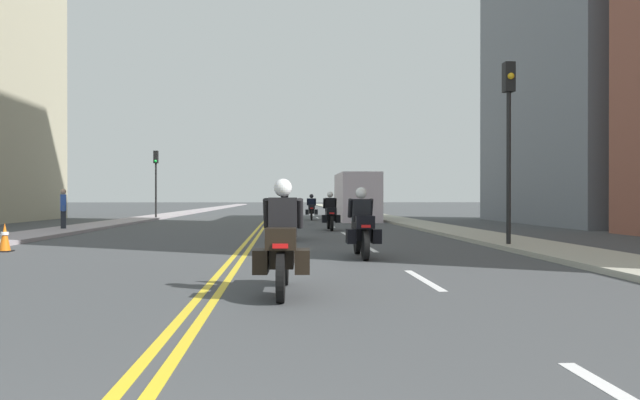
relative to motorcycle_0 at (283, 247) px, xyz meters
The scene contains 19 objects.
ground_plane 41.30m from the motorcycle_0, 91.43° to the left, with size 264.00×264.00×0.00m, color #414345.
sidewalk_left 42.22m from the motorcycle_0, 102.06° to the left, with size 2.13×144.00×0.12m, color #A0969A.
sidewalk_right 41.84m from the motorcycle_0, 80.70° to the left, with size 2.13×144.00×0.12m, color #A9A795.
centreline_yellow_inner 41.31m from the motorcycle_0, 91.60° to the left, with size 0.12×132.00×0.01m, color yellow.
centreline_yellow_outer 41.30m from the motorcycle_0, 91.26° to the left, with size 0.12×132.00×0.01m, color yellow.
lane_dashes_white 22.42m from the motorcycle_0, 84.02° to the left, with size 0.14×56.40×0.01m.
building_right_1 27.56m from the motorcycle_0, 53.02° to the left, with size 6.91×12.98×15.30m.
motorcycle_0 is the anchor object (origin of this frame).
motorcycle_1 5.19m from the motorcycle_0, 69.80° to the left, with size 0.76×2.16×1.61m.
motorcycle_2 10.49m from the motorcycle_0, 89.77° to the left, with size 0.77×2.14×1.57m.
motorcycle_3 16.12m from the motorcycle_0, 82.94° to the left, with size 0.76×2.25×1.64m.
motorcycle_4 21.90m from the motorcycle_0, 89.98° to the left, with size 0.76×2.24×1.61m.
motorcycle_5 27.32m from the motorcycle_0, 86.37° to the left, with size 0.77×2.24×1.62m.
motorcycle_6 32.54m from the motorcycle_0, 89.96° to the left, with size 0.78×2.19×1.64m.
traffic_cone_0 9.85m from the motorcycle_0, 135.78° to the left, with size 0.34×0.34×0.73m.
traffic_light_near 9.70m from the motorcycle_0, 48.99° to the left, with size 0.28×0.38×5.04m.
traffic_light_far 30.21m from the motorcycle_0, 105.72° to the left, with size 0.28×0.38×4.39m.
pedestrian_0 18.23m from the motorcycle_0, 119.55° to the left, with size 0.33×0.51×1.74m.
parked_truck 26.04m from the motorcycle_0, 80.49° to the left, with size 2.20×6.50×2.80m.
Camera 1 is at (1.05, -1.35, 1.36)m, focal length 32.02 mm.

